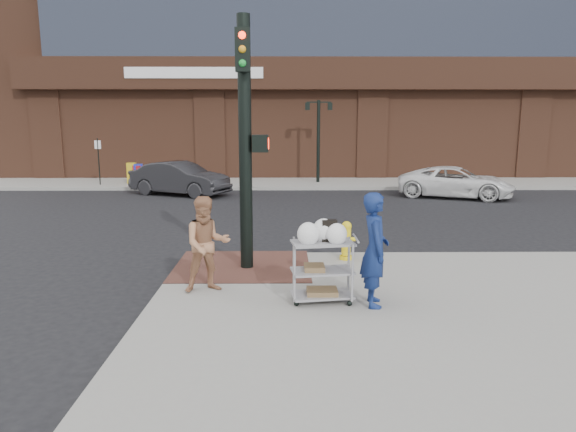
{
  "coord_description": "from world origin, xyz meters",
  "views": [
    {
      "loc": [
        0.25,
        -9.49,
        3.13
      ],
      "look_at": [
        0.35,
        0.7,
        1.25
      ],
      "focal_mm": 32.0,
      "sensor_mm": 36.0,
      "label": 1
    }
  ],
  "objects_px": {
    "traffic_signal_pole": "(246,137)",
    "fire_hydrant": "(346,240)",
    "woman_blue": "(375,250)",
    "utility_cart": "(322,265)",
    "pedestrian_tan": "(207,244)",
    "sedan_dark": "(180,178)",
    "lamp_post": "(318,132)",
    "minivan_white": "(456,182)"
  },
  "relations": [
    {
      "from": "utility_cart",
      "to": "fire_hydrant",
      "type": "xyz_separation_m",
      "value": [
        0.73,
        2.69,
        -0.2
      ]
    },
    {
      "from": "pedestrian_tan",
      "to": "utility_cart",
      "type": "height_order",
      "value": "pedestrian_tan"
    },
    {
      "from": "lamp_post",
      "to": "minivan_white",
      "type": "relative_size",
      "value": 0.87
    },
    {
      "from": "minivan_white",
      "to": "utility_cart",
      "type": "distance_m",
      "value": 14.52
    },
    {
      "from": "lamp_post",
      "to": "utility_cart",
      "type": "xyz_separation_m",
      "value": [
        -1.1,
        -17.28,
        -1.84
      ]
    },
    {
      "from": "traffic_signal_pole",
      "to": "fire_hydrant",
      "type": "xyz_separation_m",
      "value": [
        2.11,
        0.64,
        -2.25
      ]
    },
    {
      "from": "woman_blue",
      "to": "pedestrian_tan",
      "type": "bearing_deg",
      "value": 77.25
    },
    {
      "from": "woman_blue",
      "to": "fire_hydrant",
      "type": "relative_size",
      "value": 2.21
    },
    {
      "from": "lamp_post",
      "to": "sedan_dark",
      "type": "height_order",
      "value": "lamp_post"
    },
    {
      "from": "pedestrian_tan",
      "to": "minivan_white",
      "type": "relative_size",
      "value": 0.37
    },
    {
      "from": "pedestrian_tan",
      "to": "sedan_dark",
      "type": "distance_m",
      "value": 13.54
    },
    {
      "from": "lamp_post",
      "to": "woman_blue",
      "type": "relative_size",
      "value": 2.13
    },
    {
      "from": "fire_hydrant",
      "to": "utility_cart",
      "type": "bearing_deg",
      "value": -105.17
    },
    {
      "from": "woman_blue",
      "to": "minivan_white",
      "type": "bearing_deg",
      "value": -21.7
    },
    {
      "from": "utility_cart",
      "to": "pedestrian_tan",
      "type": "bearing_deg",
      "value": 163.6
    },
    {
      "from": "woman_blue",
      "to": "sedan_dark",
      "type": "distance_m",
      "value": 15.13
    },
    {
      "from": "pedestrian_tan",
      "to": "traffic_signal_pole",
      "type": "bearing_deg",
      "value": 49.83
    },
    {
      "from": "lamp_post",
      "to": "traffic_signal_pole",
      "type": "bearing_deg",
      "value": -99.24
    },
    {
      "from": "lamp_post",
      "to": "minivan_white",
      "type": "distance_m",
      "value": 7.23
    },
    {
      "from": "minivan_white",
      "to": "fire_hydrant",
      "type": "relative_size",
      "value": 5.44
    },
    {
      "from": "lamp_post",
      "to": "sedan_dark",
      "type": "distance_m",
      "value": 7.36
    },
    {
      "from": "lamp_post",
      "to": "utility_cart",
      "type": "distance_m",
      "value": 17.41
    },
    {
      "from": "traffic_signal_pole",
      "to": "sedan_dark",
      "type": "bearing_deg",
      "value": 107.56
    },
    {
      "from": "sedan_dark",
      "to": "utility_cart",
      "type": "xyz_separation_m",
      "value": [
        5.09,
        -13.77,
        0.06
      ]
    },
    {
      "from": "woman_blue",
      "to": "sedan_dark",
      "type": "height_order",
      "value": "woman_blue"
    },
    {
      "from": "fire_hydrant",
      "to": "sedan_dark",
      "type": "bearing_deg",
      "value": 117.71
    },
    {
      "from": "woman_blue",
      "to": "sedan_dark",
      "type": "relative_size",
      "value": 0.43
    },
    {
      "from": "pedestrian_tan",
      "to": "fire_hydrant",
      "type": "height_order",
      "value": "pedestrian_tan"
    },
    {
      "from": "lamp_post",
      "to": "woman_blue",
      "type": "xyz_separation_m",
      "value": [
        -0.26,
        -17.43,
        -1.53
      ]
    },
    {
      "from": "minivan_white",
      "to": "utility_cart",
      "type": "relative_size",
      "value": 3.32
    },
    {
      "from": "woman_blue",
      "to": "utility_cart",
      "type": "distance_m",
      "value": 0.9
    },
    {
      "from": "lamp_post",
      "to": "utility_cart",
      "type": "height_order",
      "value": "lamp_post"
    },
    {
      "from": "lamp_post",
      "to": "pedestrian_tan",
      "type": "bearing_deg",
      "value": -100.49
    },
    {
      "from": "utility_cart",
      "to": "fire_hydrant",
      "type": "bearing_deg",
      "value": 74.83
    },
    {
      "from": "lamp_post",
      "to": "minivan_white",
      "type": "xyz_separation_m",
      "value": [
        5.45,
        -4.32,
        -1.98
      ]
    },
    {
      "from": "sedan_dark",
      "to": "minivan_white",
      "type": "bearing_deg",
      "value": -69.23
    },
    {
      "from": "lamp_post",
      "to": "pedestrian_tan",
      "type": "xyz_separation_m",
      "value": [
        -3.09,
        -16.69,
        -1.62
      ]
    },
    {
      "from": "traffic_signal_pole",
      "to": "minivan_white",
      "type": "xyz_separation_m",
      "value": [
        7.93,
        10.9,
        -2.19
      ]
    },
    {
      "from": "lamp_post",
      "to": "fire_hydrant",
      "type": "xyz_separation_m",
      "value": [
        -0.37,
        -14.59,
        -2.03
      ]
    },
    {
      "from": "minivan_white",
      "to": "sedan_dark",
      "type": "bearing_deg",
      "value": 108.54
    },
    {
      "from": "pedestrian_tan",
      "to": "fire_hydrant",
      "type": "distance_m",
      "value": 3.47
    },
    {
      "from": "pedestrian_tan",
      "to": "minivan_white",
      "type": "distance_m",
      "value": 15.04
    }
  ]
}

